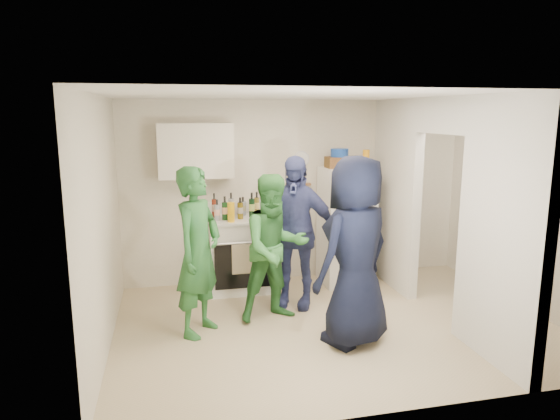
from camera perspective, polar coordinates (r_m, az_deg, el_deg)
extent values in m
plane|color=tan|center=(5.76, 6.30, -12.82)|extent=(4.80, 4.80, 0.00)
plane|color=silver|center=(6.98, 2.00, 2.18)|extent=(4.80, 0.00, 4.80)
plane|color=silver|center=(3.86, 14.91, -5.49)|extent=(4.80, 0.00, 4.80)
plane|color=silver|center=(5.13, -19.66, -1.71)|extent=(0.00, 3.40, 3.40)
plane|color=silver|center=(6.57, 26.77, 0.43)|extent=(0.00, 3.40, 3.40)
plane|color=white|center=(5.28, 6.88, 12.87)|extent=(4.80, 4.80, 0.00)
cube|color=silver|center=(6.84, 13.07, 1.71)|extent=(0.12, 1.20, 2.50)
cube|color=silver|center=(4.99, 24.03, -2.38)|extent=(0.12, 1.20, 2.50)
cube|color=silver|center=(5.78, 18.30, 10.25)|extent=(0.12, 1.00, 0.40)
cube|color=white|center=(6.66, -4.72, -5.01)|extent=(0.82, 0.68, 0.97)
cube|color=silver|center=(6.52, -9.63, 6.71)|extent=(0.95, 0.34, 0.70)
cube|color=white|center=(6.91, 7.55, -1.83)|extent=(0.66, 0.64, 1.60)
cube|color=brown|center=(6.78, 6.79, 5.43)|extent=(0.35, 0.25, 0.15)
cylinder|color=#163D9A|center=(6.77, 6.82, 6.52)|extent=(0.24, 0.24, 0.11)
cylinder|color=orange|center=(6.75, 9.80, 5.75)|extent=(0.09, 0.09, 0.25)
cylinder|color=white|center=(6.92, 2.47, 5.85)|extent=(0.22, 0.02, 0.22)
cube|color=olive|center=(6.92, 2.11, 2.94)|extent=(0.35, 0.08, 0.03)
cube|color=black|center=(6.65, 25.85, 4.12)|extent=(0.03, 0.70, 0.80)
cube|color=white|center=(6.65, 25.75, 4.12)|extent=(0.04, 0.76, 0.86)
cube|color=white|center=(6.60, 25.83, 7.13)|extent=(0.04, 0.82, 0.18)
cylinder|color=yellow|center=(6.29, -5.61, -0.25)|extent=(0.09, 0.09, 0.25)
cylinder|color=#B90C13|center=(6.37, -2.59, -0.66)|extent=(0.09, 0.09, 0.12)
imported|color=#2D6E2C|center=(5.30, -9.33, -4.73)|extent=(0.73, 0.78, 1.79)
imported|color=#3B8742|center=(5.60, -0.57, -4.39)|extent=(0.92, 0.78, 1.67)
imported|color=#3C4783|center=(5.99, 1.60, -2.53)|extent=(1.16, 0.90, 1.84)
imported|color=black|center=(5.05, 8.63, -4.73)|extent=(1.12, 0.99, 1.93)
imported|color=black|center=(6.67, 22.99, -1.91)|extent=(0.79, 1.26, 1.86)
cylinder|color=maroon|center=(6.58, -7.52, 0.53)|extent=(0.06, 0.06, 0.32)
cylinder|color=#164319|center=(6.41, -6.32, 0.21)|extent=(0.07, 0.07, 0.31)
cylinder|color=#A7ADB5|center=(6.64, -5.61, 0.64)|extent=(0.07, 0.07, 0.32)
cylinder|color=brown|center=(6.47, -4.57, 0.21)|extent=(0.07, 0.07, 0.28)
cylinder|color=#9DA3AE|center=(6.70, -4.25, 0.45)|extent=(0.08, 0.08, 0.25)
cylinder|color=black|center=(6.56, -3.24, 0.59)|extent=(0.08, 0.08, 0.33)
cylinder|color=olive|center=(6.70, -2.67, 0.76)|extent=(0.07, 0.07, 0.31)
cylinder|color=#90939A|center=(6.39, -7.20, -0.01)|extent=(0.07, 0.07, 0.27)
cylinder|color=#55250E|center=(6.62, -4.59, 0.35)|extent=(0.06, 0.06, 0.26)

